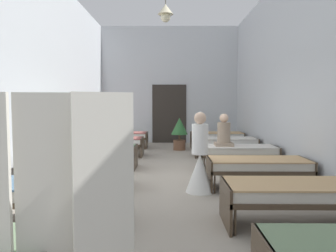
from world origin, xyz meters
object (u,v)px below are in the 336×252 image
object	(u,v)px
bed_right_row_3	(238,151)
potted_plant	(179,131)
bed_right_row_5	(217,136)
privacy_screen	(45,215)
bed_right_row_4	(225,142)
bed_left_row_5	(121,136)
nurse_near_aisle	(200,163)
patient_seated_primary	(224,134)
bed_right_row_1	(296,193)
bed_left_row_4	(112,142)
bed_left_row_3	(98,151)
bed_right_row_2	(258,166)
bed_left_row_2	(76,165)
bed_left_row_1	(35,192)

from	to	relation	value
bed_right_row_3	potted_plant	bearing A→B (deg)	113.03
bed_right_row_5	privacy_screen	bearing A→B (deg)	-104.93
bed_right_row_4	bed_left_row_5	xyz separation A→B (m)	(-3.48, 1.86, 0.00)
bed_right_row_4	bed_left_row_5	world-z (taller)	same
bed_left_row_5	bed_right_row_5	world-z (taller)	same
bed_left_row_5	bed_right_row_5	size ratio (longest dim) A/B	1.00
nurse_near_aisle	patient_seated_primary	distance (m)	2.30
bed_right_row_1	bed_right_row_3	xyz separation A→B (m)	(0.00, 3.73, 0.00)
bed_left_row_4	privacy_screen	size ratio (longest dim) A/B	1.12
bed_right_row_1	bed_left_row_3	xyz separation A→B (m)	(-3.48, 3.73, 0.00)
privacy_screen	bed_right_row_2	bearing A→B (deg)	47.28
bed_right_row_1	bed_right_row_4	distance (m)	5.59
patient_seated_primary	potted_plant	distance (m)	3.38
bed_right_row_2	patient_seated_primary	world-z (taller)	patient_seated_primary
potted_plant	bed_right_row_3	bearing A→B (deg)	-66.97
privacy_screen	bed_right_row_1	bearing A→B (deg)	29.11
bed_left_row_5	bed_right_row_4	bearing A→B (deg)	-28.16
bed_left_row_2	bed_left_row_3	distance (m)	1.86
bed_left_row_3	patient_seated_primary	distance (m)	3.16
bed_left_row_3	bed_right_row_3	bearing A→B (deg)	0.00
nurse_near_aisle	bed_right_row_5	bearing A→B (deg)	9.10
bed_right_row_5	bed_left_row_5	bearing A→B (deg)	180.00
bed_right_row_1	bed_left_row_4	distance (m)	6.59
potted_plant	patient_seated_primary	bearing A→B (deg)	-72.38
bed_left_row_2	patient_seated_primary	world-z (taller)	patient_seated_primary
bed_right_row_3	privacy_screen	distance (m)	6.32
privacy_screen	bed_left_row_1	bearing A→B (deg)	105.19
bed_left_row_1	bed_left_row_2	distance (m)	1.86
bed_right_row_1	privacy_screen	size ratio (longest dim) A/B	1.12
bed_left_row_5	bed_right_row_5	bearing A→B (deg)	0.00
bed_left_row_5	nurse_near_aisle	xyz separation A→B (m)	(2.35, -5.85, 0.09)
bed_right_row_1	bed_right_row_3	bearing A→B (deg)	90.00
bed_left_row_2	bed_right_row_4	world-z (taller)	same
bed_left_row_1	privacy_screen	size ratio (longest dim) A/B	1.12
bed_right_row_3	bed_left_row_4	xyz separation A→B (m)	(-3.48, 1.86, 0.00)
bed_right_row_1	bed_right_row_5	world-z (taller)	same
patient_seated_primary	privacy_screen	world-z (taller)	privacy_screen
bed_left_row_1	bed_left_row_2	world-z (taller)	same
bed_right_row_5	potted_plant	size ratio (longest dim) A/B	1.68
bed_right_row_3	bed_left_row_5	size ratio (longest dim) A/B	1.00
bed_left_row_2	privacy_screen	size ratio (longest dim) A/B	1.12
bed_right_row_5	potted_plant	distance (m)	1.48
bed_right_row_5	nurse_near_aisle	bearing A→B (deg)	-100.94
bed_right_row_4	potted_plant	xyz separation A→B (m)	(-1.37, 1.36, 0.24)
bed_left_row_3	potted_plant	xyz separation A→B (m)	(2.11, 3.22, 0.24)
patient_seated_primary	bed_left_row_5	bearing A→B (deg)	130.11
potted_plant	bed_left_row_4	bearing A→B (deg)	-147.21
bed_left_row_1	bed_right_row_2	size ratio (longest dim) A/B	1.00
bed_left_row_3	bed_right_row_4	world-z (taller)	same
bed_left_row_2	bed_right_row_4	bearing A→B (deg)	46.96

